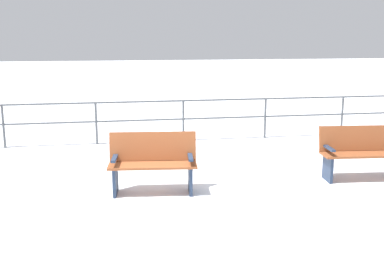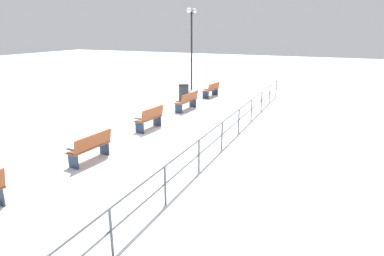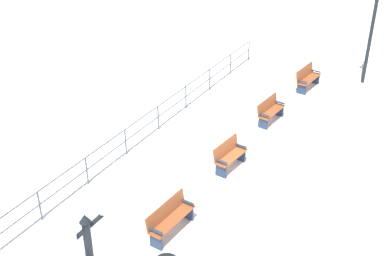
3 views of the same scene
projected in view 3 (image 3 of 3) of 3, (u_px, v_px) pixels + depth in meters
name	position (u px, v px, depth m)	size (l,w,h in m)	color
ground_plane	(232.00, 169.00, 16.67)	(80.00, 80.00, 0.00)	white
bench_second	(170.00, 218.00, 13.74)	(0.60, 1.69, 0.90)	brown
bench_third	(229.00, 155.00, 16.50)	(0.64, 1.42, 0.94)	brown
bench_fourth	(270.00, 110.00, 19.28)	(0.62, 1.52, 0.91)	brown
bench_fifth	(307.00, 78.00, 21.91)	(0.68, 1.61, 0.95)	brown
lamppost_middle	(374.00, 16.00, 21.22)	(0.28, 0.92, 4.64)	black
waterfront_railing	(142.00, 125.00, 17.88)	(0.05, 18.07, 0.98)	#4C5156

